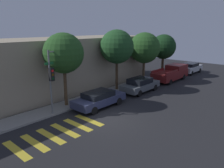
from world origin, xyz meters
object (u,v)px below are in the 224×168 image
(sedan_middle, at_px, (140,85))
(tree_midblock, at_px, (117,47))
(sedan_far_end, at_px, (190,68))
(tree_near_corner, at_px, (64,53))
(sedan_near_corner, at_px, (99,99))
(traffic_light_pole, at_px, (56,70))
(tree_behind_truck, at_px, (163,47))
(tree_far_end, at_px, (145,48))
(pickup_truck, at_px, (171,73))

(sedan_middle, bearing_deg, tree_midblock, 120.20)
(sedan_far_end, height_order, tree_near_corner, tree_near_corner)
(sedan_far_end, bearing_deg, tree_near_corner, 174.09)
(sedan_far_end, bearing_deg, sedan_near_corner, -180.00)
(traffic_light_pole, xyz_separation_m, tree_behind_truck, (16.67, 0.77, 0.53))
(tree_behind_truck, bearing_deg, sedan_middle, -165.70)
(traffic_light_pole, distance_m, tree_far_end, 12.36)
(sedan_middle, relative_size, tree_far_end, 0.78)
(sedan_far_end, distance_m, tree_far_end, 9.42)
(traffic_light_pole, relative_size, sedan_far_end, 1.06)
(sedan_near_corner, relative_size, sedan_middle, 1.02)
(sedan_middle, distance_m, tree_far_end, 5.25)
(sedan_middle, xyz_separation_m, tree_near_corner, (-7.41, 2.03, 3.54))
(traffic_light_pole, xyz_separation_m, tree_midblock, (7.50, 0.77, 1.12))
(tree_midblock, relative_size, tree_behind_truck, 1.12)
(sedan_middle, height_order, pickup_truck, pickup_truck)
(sedan_far_end, relative_size, tree_near_corner, 0.76)
(sedan_near_corner, distance_m, pickup_truck, 12.29)
(sedan_near_corner, relative_size, pickup_truck, 0.80)
(sedan_near_corner, height_order, sedan_far_end, sedan_far_end)
(sedan_near_corner, xyz_separation_m, tree_far_end, (9.35, 2.03, 3.24))
(traffic_light_pole, xyz_separation_m, sedan_near_corner, (2.96, -1.27, -2.54))
(pickup_truck, relative_size, tree_midblock, 0.94)
(tree_far_end, bearing_deg, sedan_far_end, -13.27)
(sedan_middle, distance_m, tree_midblock, 4.33)
(tree_behind_truck, bearing_deg, tree_midblock, 180.00)
(sedan_near_corner, xyz_separation_m, pickup_truck, (12.29, 0.00, 0.20))
(sedan_far_end, distance_m, tree_behind_truck, 5.61)
(sedan_middle, distance_m, sedan_far_end, 12.25)
(sedan_far_end, distance_m, tree_near_corner, 20.08)
(sedan_near_corner, xyz_separation_m, sedan_far_end, (17.97, 0.00, 0.05))
(traffic_light_pole, relative_size, sedan_middle, 1.07)
(sedan_near_corner, height_order, tree_behind_truck, tree_behind_truck)
(pickup_truck, distance_m, tree_near_corner, 14.52)
(traffic_light_pole, distance_m, sedan_middle, 9.13)
(sedan_near_corner, distance_m, tree_midblock, 6.18)
(tree_near_corner, height_order, tree_behind_truck, tree_near_corner)
(tree_far_end, distance_m, tree_behind_truck, 4.36)
(tree_near_corner, xyz_separation_m, tree_far_end, (11.04, -0.00, -0.34))
(sedan_middle, relative_size, tree_behind_truck, 0.82)
(tree_near_corner, distance_m, tree_behind_truck, 15.40)
(sedan_near_corner, relative_size, tree_near_corner, 0.77)
(sedan_near_corner, bearing_deg, tree_far_end, 12.27)
(tree_far_end, relative_size, tree_behind_truck, 1.06)
(tree_near_corner, height_order, tree_far_end, tree_near_corner)
(traffic_light_pole, bearing_deg, sedan_near_corner, -23.16)
(sedan_near_corner, distance_m, sedan_far_end, 17.97)
(tree_far_end, bearing_deg, tree_near_corner, 180.00)
(sedan_far_end, xyz_separation_m, tree_far_end, (-8.62, 2.03, 3.18))
(tree_near_corner, bearing_deg, sedan_middle, -15.34)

